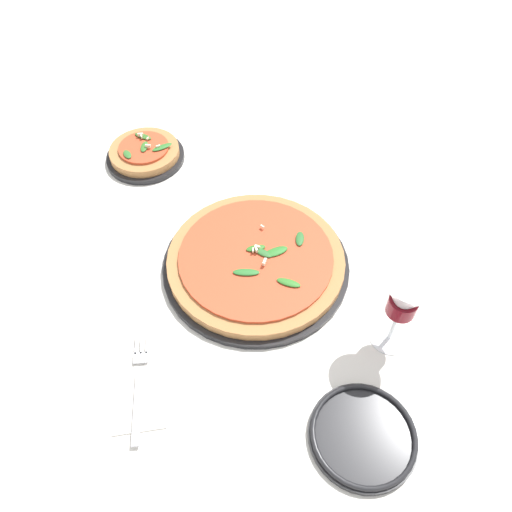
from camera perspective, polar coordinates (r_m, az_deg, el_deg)
name	(u,v)px	position (r m, az deg, el deg)	size (l,w,h in m)	color
ground_plane	(263,268)	(0.95, 0.76, -1.34)	(6.00, 6.00, 0.00)	silver
pizza_arugula_main	(256,260)	(0.93, 0.01, -0.50)	(0.35, 0.35, 0.05)	black
pizza_personal_side	(145,154)	(1.18, -12.57, 11.35)	(0.18, 0.18, 0.05)	black
wine_glass	(405,299)	(0.79, 16.65, -4.71)	(0.09, 0.09, 0.17)	white
napkin	(139,393)	(0.84, -13.21, -14.95)	(0.14, 0.11, 0.01)	silver
fork	(139,387)	(0.83, -13.24, -14.38)	(0.19, 0.05, 0.00)	silver
side_plate_white	(363,435)	(0.80, 12.15, -19.41)	(0.16, 0.16, 0.02)	black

